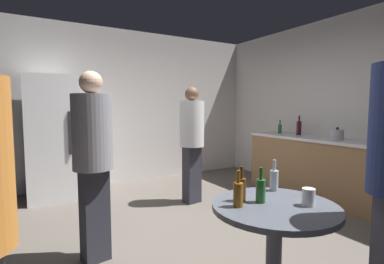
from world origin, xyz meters
TOP-DOWN VIEW (x-y plane):
  - ground_plane at (0.00, 0.00)m, footprint 5.20×5.20m
  - wall_back at (0.00, 2.63)m, footprint 5.32×0.06m
  - wall_side_right at (2.63, 0.00)m, footprint 0.06×5.20m
  - refrigerator at (-1.14, 2.20)m, footprint 0.70×0.68m
  - kitchen_counter at (2.28, 0.30)m, footprint 0.64×2.14m
  - kettle at (2.23, -0.07)m, footprint 0.24×0.17m
  - wine_bottle_on_counter at (2.35, 0.67)m, footprint 0.08×0.08m
  - beer_bottle_on_counter at (2.30, 1.02)m, footprint 0.06×0.06m
  - foreground_table at (-0.14, -1.21)m, footprint 0.80×0.80m
  - beer_bottle_amber at (-0.36, -1.12)m, footprint 0.06×0.06m
  - beer_bottle_brown at (-0.27, -1.04)m, footprint 0.06×0.06m
  - beer_bottle_green at (-0.18, -1.13)m, footprint 0.06×0.06m
  - beer_bottle_clear at (0.09, -0.98)m, footprint 0.06×0.06m
  - plastic_cup_white at (0.03, -1.33)m, footprint 0.08×0.08m
  - person_in_gray_shirt at (-0.98, 0.08)m, footprint 0.39×0.39m
  - person_in_white_shirt at (0.54, 1.00)m, footprint 0.39×0.39m

SIDE VIEW (x-z plane):
  - ground_plane at x=0.00m, z-range -0.10..0.00m
  - kitchen_counter at x=2.28m, z-range 0.00..0.90m
  - foreground_table at x=-0.14m, z-range 0.26..1.00m
  - plastic_cup_white at x=0.03m, z-range 0.73..0.85m
  - beer_bottle_amber at x=-0.36m, z-range 0.70..0.93m
  - beer_bottle_brown at x=-0.27m, z-range 0.70..0.93m
  - beer_bottle_green at x=-0.18m, z-range 0.70..0.93m
  - beer_bottle_clear at x=0.09m, z-range 0.70..0.93m
  - refrigerator at x=-1.14m, z-range 0.00..1.80m
  - person_in_white_shirt at x=0.54m, z-range 0.14..1.76m
  - person_in_gray_shirt at x=-0.98m, z-range 0.14..1.80m
  - kettle at x=2.23m, z-range 0.88..1.06m
  - beer_bottle_on_counter at x=2.30m, z-range 0.87..1.10m
  - wine_bottle_on_counter at x=2.35m, z-range 0.86..1.17m
  - wall_back at x=0.00m, z-range 0.00..2.70m
  - wall_side_right at x=2.63m, z-range 0.00..2.70m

